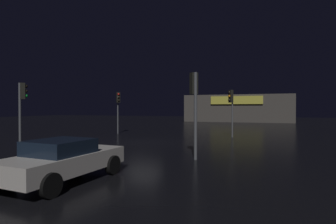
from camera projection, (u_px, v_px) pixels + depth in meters
ground_plane at (143, 142)px, 18.96m from camera, size 120.00×120.00×0.00m
store_building at (238, 108)px, 48.80m from camera, size 18.48×6.72×4.78m
traffic_signal_main at (118, 103)px, 25.45m from camera, size 0.42×0.42×3.92m
traffic_signal_opposite at (231, 102)px, 22.24m from camera, size 0.42×0.42×3.93m
traffic_signal_cross_left at (22, 102)px, 15.63m from camera, size 0.42×0.42×3.89m
traffic_signal_cross_right at (194, 98)px, 12.66m from camera, size 0.42×0.42×4.09m
car_near at (64, 159)px, 8.82m from camera, size 2.29×4.43×1.40m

